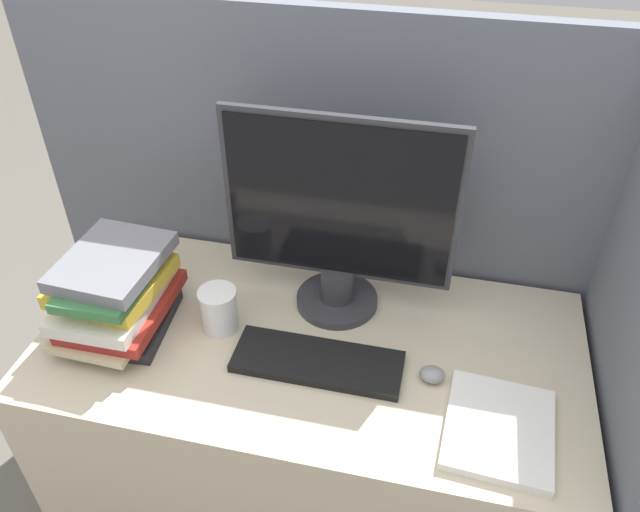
{
  "coord_description": "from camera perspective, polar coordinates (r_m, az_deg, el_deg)",
  "views": [
    {
      "loc": [
        0.26,
        -0.69,
        1.82
      ],
      "look_at": [
        0.02,
        0.36,
        0.98
      ],
      "focal_mm": 35.0,
      "sensor_mm": 36.0,
      "label": 1
    }
  ],
  "objects": [
    {
      "name": "coffee_cup",
      "position": [
        1.53,
        -9.23,
        -4.87
      ],
      "size": [
        0.09,
        0.09,
        0.11
      ],
      "color": "white",
      "rests_on": "desk"
    },
    {
      "name": "cubicle_panel_right",
      "position": [
        1.59,
        24.77,
        -11.11
      ],
      "size": [
        0.04,
        0.72,
        1.41
      ],
      "color": "slate",
      "rests_on": "ground_plane"
    },
    {
      "name": "monitor",
      "position": [
        1.46,
        1.74,
        3.03
      ],
      "size": [
        0.55,
        0.21,
        0.52
      ],
      "color": "#333338",
      "rests_on": "desk"
    },
    {
      "name": "keyboard",
      "position": [
        1.45,
        -0.22,
        -9.64
      ],
      "size": [
        0.39,
        0.14,
        0.02
      ],
      "color": "black",
      "rests_on": "desk"
    },
    {
      "name": "mouse",
      "position": [
        1.44,
        10.23,
        -10.6
      ],
      "size": [
        0.06,
        0.05,
        0.03
      ],
      "color": "gray",
      "rests_on": "desk"
    },
    {
      "name": "desk",
      "position": [
        1.79,
        -0.8,
        -16.08
      ],
      "size": [
        1.3,
        0.66,
        0.74
      ],
      "color": "beige",
      "rests_on": "ground_plane"
    },
    {
      "name": "book_stack",
      "position": [
        1.56,
        -18.1,
        -3.19
      ],
      "size": [
        0.25,
        0.32,
        0.21
      ],
      "color": "#262628",
      "rests_on": "desk"
    },
    {
      "name": "cubicle_panel_rear",
      "position": [
        1.8,
        1.85,
        -0.32
      ],
      "size": [
        1.7,
        0.04,
        1.41
      ],
      "color": "slate",
      "rests_on": "ground_plane"
    },
    {
      "name": "paper_pile",
      "position": [
        1.38,
        16.04,
        -14.94
      ],
      "size": [
        0.23,
        0.27,
        0.02
      ],
      "color": "white",
      "rests_on": "desk"
    }
  ]
}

